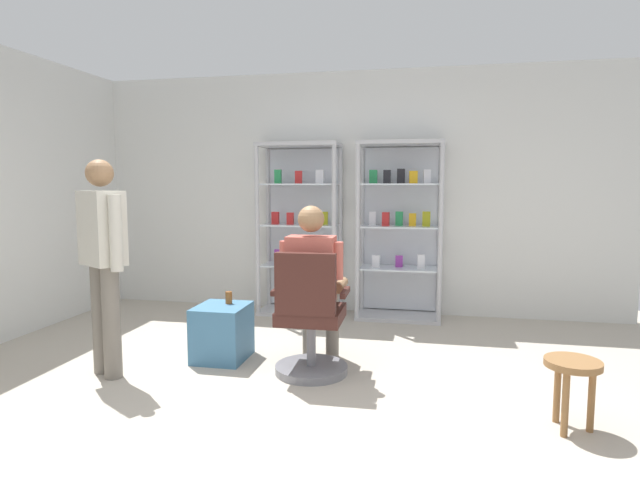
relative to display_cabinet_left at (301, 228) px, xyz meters
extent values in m
plane|color=#B2A899|center=(0.55, -2.76, -0.96)|extent=(7.20, 7.20, 0.00)
cube|color=silver|center=(0.55, 0.24, 0.39)|extent=(6.00, 0.10, 2.70)
cylinder|color=#B7B7BC|center=(-0.43, -0.26, -0.01)|extent=(0.05, 0.05, 1.90)
cylinder|color=#B7B7BC|center=(0.42, -0.26, -0.01)|extent=(0.05, 0.05, 1.90)
cylinder|color=#B7B7BC|center=(-0.43, 0.14, -0.01)|extent=(0.05, 0.05, 1.90)
cylinder|color=#B7B7BC|center=(0.42, 0.14, -0.01)|extent=(0.05, 0.05, 1.90)
cube|color=#B7B7BC|center=(0.00, -0.06, 0.92)|extent=(0.90, 0.45, 0.04)
cube|color=#B7B7BC|center=(0.00, -0.06, -0.94)|extent=(0.90, 0.45, 0.04)
cube|color=silver|center=(0.00, 0.15, -0.01)|extent=(0.84, 0.02, 1.80)
cube|color=silver|center=(0.00, -0.06, -0.41)|extent=(0.82, 0.39, 0.02)
cube|color=purple|center=(-0.26, -0.02, -0.33)|extent=(0.09, 0.04, 0.16)
cube|color=gold|center=(-0.10, -0.08, -0.33)|extent=(0.08, 0.04, 0.16)
cube|color=red|center=(0.09, -0.08, -0.33)|extent=(0.09, 0.06, 0.16)
cube|color=purple|center=(0.27, -0.02, -0.34)|extent=(0.07, 0.05, 0.13)
cube|color=silver|center=(0.00, -0.06, 0.04)|extent=(0.82, 0.39, 0.02)
cube|color=red|center=(-0.27, -0.09, 0.11)|extent=(0.09, 0.05, 0.14)
cube|color=red|center=(-0.09, -0.10, 0.11)|extent=(0.08, 0.05, 0.13)
cube|color=gold|center=(0.09, -0.05, 0.11)|extent=(0.08, 0.04, 0.12)
cube|color=#999919|center=(0.27, -0.05, 0.12)|extent=(0.09, 0.04, 0.14)
cube|color=silver|center=(0.00, -0.06, 0.49)|extent=(0.82, 0.39, 0.02)
cube|color=#268C4C|center=(-0.23, -0.10, 0.57)|extent=(0.07, 0.05, 0.15)
cube|color=red|center=(0.00, -0.09, 0.57)|extent=(0.08, 0.04, 0.14)
cube|color=silver|center=(0.24, -0.11, 0.57)|extent=(0.09, 0.05, 0.15)
cylinder|color=#B7B7BC|center=(0.67, -0.26, -0.01)|extent=(0.05, 0.05, 1.90)
cylinder|color=#B7B7BC|center=(1.52, -0.26, -0.01)|extent=(0.05, 0.05, 1.90)
cylinder|color=#B7B7BC|center=(0.67, 0.14, -0.01)|extent=(0.05, 0.05, 1.90)
cylinder|color=#B7B7BC|center=(1.52, 0.14, -0.01)|extent=(0.05, 0.05, 1.90)
cube|color=#B7B7BC|center=(1.10, -0.06, 0.92)|extent=(0.90, 0.45, 0.04)
cube|color=#B7B7BC|center=(1.10, -0.06, -0.94)|extent=(0.90, 0.45, 0.04)
cube|color=silver|center=(1.10, 0.15, -0.01)|extent=(0.84, 0.02, 1.80)
cube|color=silver|center=(1.10, -0.06, -0.41)|extent=(0.82, 0.39, 0.02)
cube|color=silver|center=(0.86, -0.09, -0.34)|extent=(0.08, 0.05, 0.13)
cube|color=purple|center=(1.10, -0.02, -0.34)|extent=(0.08, 0.06, 0.12)
cube|color=silver|center=(1.33, -0.10, -0.33)|extent=(0.08, 0.04, 0.15)
cube|color=silver|center=(1.10, -0.06, 0.04)|extent=(0.82, 0.39, 0.02)
cube|color=silver|center=(0.81, -0.03, 0.12)|extent=(0.08, 0.05, 0.14)
cube|color=red|center=(0.95, -0.08, 0.12)|extent=(0.08, 0.06, 0.14)
cube|color=#268C4C|center=(1.09, -0.02, 0.12)|extent=(0.08, 0.04, 0.15)
cube|color=gold|center=(1.24, -0.04, 0.11)|extent=(0.08, 0.03, 0.13)
cube|color=#999919|center=(1.38, -0.08, 0.12)|extent=(0.08, 0.04, 0.16)
cube|color=silver|center=(1.10, -0.06, 0.49)|extent=(0.82, 0.39, 0.02)
cube|color=#268C4C|center=(0.81, -0.02, 0.57)|extent=(0.09, 0.05, 0.15)
cube|color=black|center=(0.96, -0.05, 0.57)|extent=(0.08, 0.05, 0.14)
cube|color=black|center=(1.11, -0.02, 0.57)|extent=(0.08, 0.04, 0.16)
cube|color=gold|center=(1.24, -0.11, 0.56)|extent=(0.09, 0.05, 0.13)
cube|color=silver|center=(1.38, -0.11, 0.57)|extent=(0.08, 0.05, 0.14)
cylinder|color=slate|center=(0.54, -1.86, -0.93)|extent=(0.56, 0.56, 0.06)
cylinder|color=slate|center=(0.54, -1.86, -0.73)|extent=(0.07, 0.07, 0.41)
cube|color=#3F1E19|center=(0.54, -1.86, -0.50)|extent=(0.49, 0.49, 0.10)
cube|color=#3F1E19|center=(0.54, -2.07, -0.23)|extent=(0.44, 0.09, 0.45)
cube|color=#3F1E19|center=(0.80, -1.85, -0.32)|extent=(0.05, 0.30, 0.04)
cube|color=#3F1E19|center=(0.28, -1.86, -0.32)|extent=(0.05, 0.30, 0.04)
cylinder|color=slate|center=(0.63, -1.66, -0.40)|extent=(0.15, 0.40, 0.14)
cylinder|color=slate|center=(0.63, -1.46, -0.68)|extent=(0.11, 0.11, 0.56)
cylinder|color=slate|center=(0.43, -1.66, -0.40)|extent=(0.15, 0.40, 0.14)
cylinder|color=slate|center=(0.43, -1.46, -0.68)|extent=(0.11, 0.11, 0.56)
cube|color=#BF594C|center=(0.54, -1.86, -0.15)|extent=(0.36, 0.23, 0.50)
sphere|color=#99704C|center=(0.54, -1.86, 0.23)|extent=(0.20, 0.20, 0.20)
cylinder|color=#BF594C|center=(0.74, -1.85, -0.08)|extent=(0.09, 0.09, 0.28)
cylinder|color=#99704C|center=(0.73, -1.67, -0.30)|extent=(0.09, 0.30, 0.08)
cylinder|color=#BF594C|center=(0.34, -1.86, -0.08)|extent=(0.09, 0.09, 0.28)
cylinder|color=#99704C|center=(0.33, -1.68, -0.30)|extent=(0.09, 0.30, 0.08)
cube|color=teal|center=(-0.26, -1.69, -0.74)|extent=(0.41, 0.45, 0.45)
cylinder|color=brown|center=(-0.23, -1.61, -0.46)|extent=(0.06, 0.06, 0.10)
cylinder|color=slate|center=(-0.90, -2.26, -0.54)|extent=(0.13, 0.13, 0.85)
cylinder|color=beige|center=(-0.79, -2.32, 0.14)|extent=(0.09, 0.09, 0.55)
cylinder|color=slate|center=(-1.05, -2.17, -0.54)|extent=(0.13, 0.13, 0.85)
cylinder|color=beige|center=(-1.16, -2.10, 0.14)|extent=(0.09, 0.09, 0.55)
cube|color=beige|center=(-0.97, -2.21, 0.16)|extent=(0.42, 0.37, 0.55)
sphere|color=#99704C|center=(-0.97, -2.21, 0.57)|extent=(0.20, 0.20, 0.20)
cylinder|color=olive|center=(2.24, -2.46, -0.56)|extent=(0.32, 0.32, 0.04)
cylinder|color=olive|center=(2.35, -2.46, -0.77)|extent=(0.04, 0.04, 0.39)
cylinder|color=olive|center=(2.19, -2.36, -0.77)|extent=(0.04, 0.04, 0.39)
cylinder|color=olive|center=(2.19, -2.56, -0.77)|extent=(0.04, 0.04, 0.39)
camera|label=1|loc=(1.39, -5.63, 0.48)|focal=29.07mm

